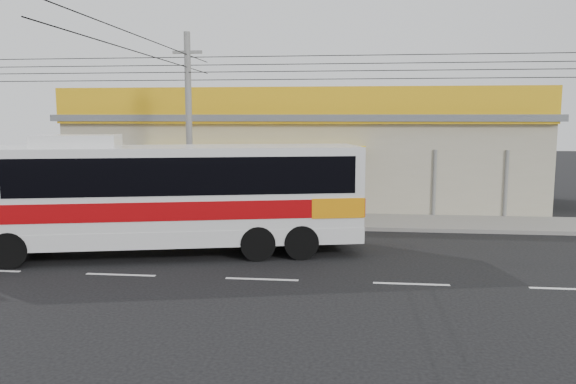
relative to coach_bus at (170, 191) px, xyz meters
name	(u,v)px	position (x,y,z in m)	size (l,w,h in m)	color
ground	(274,257)	(3.34, -0.02, -2.06)	(120.00, 120.00, 0.00)	black
sidewalk	(293,220)	(3.34, 5.98, -1.98)	(30.00, 3.20, 0.15)	gray
lane_markings	(262,279)	(3.34, -2.52, -2.06)	(50.00, 0.12, 0.01)	silver
storefront_building	(304,158)	(3.33, 11.52, 0.24)	(22.60, 9.20, 5.70)	#AAA389
coach_bus	(170,191)	(0.00, 0.00, 0.00)	(12.74, 5.42, 3.84)	silver
motorbike_red	(183,210)	(-1.01, 4.68, -1.42)	(0.65, 1.85, 0.97)	maroon
motorbike_dark	(133,207)	(-3.35, 5.22, -1.43)	(0.45, 1.59, 0.96)	black
utility_pole	(188,67)	(-0.55, 4.18, 4.22)	(34.00, 14.00, 7.61)	slate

